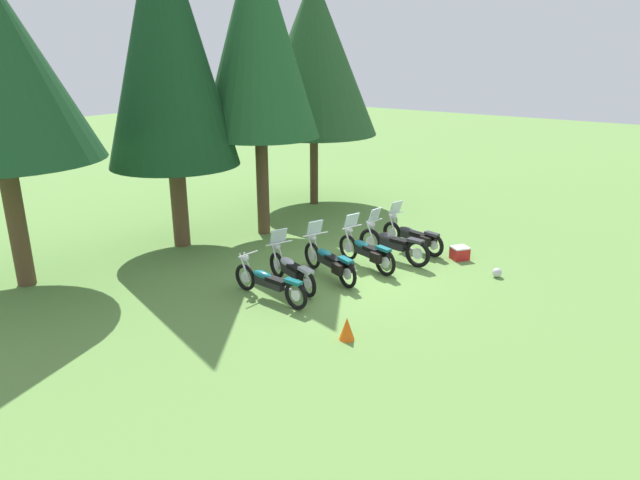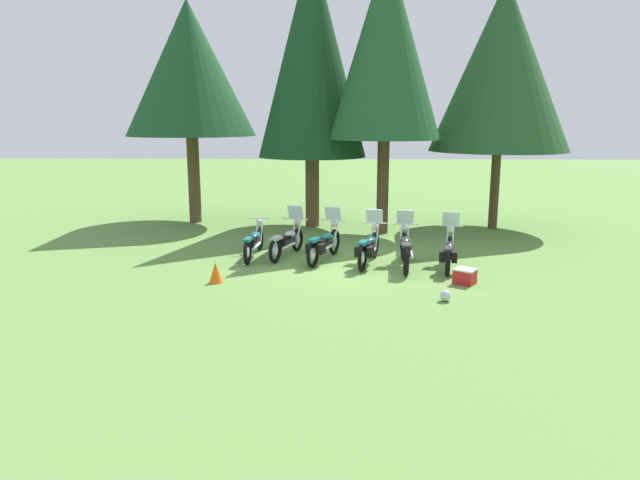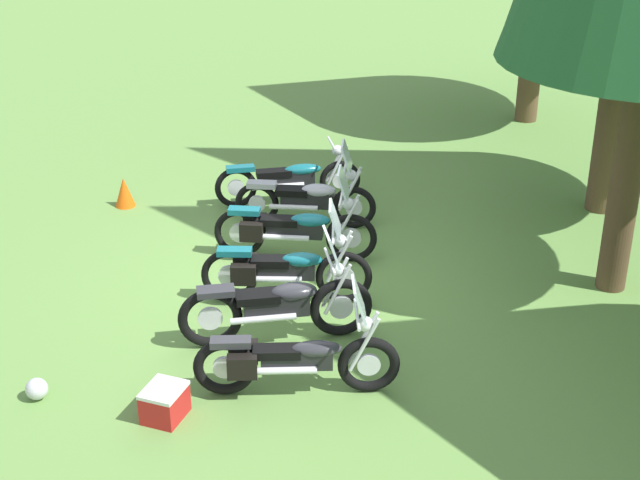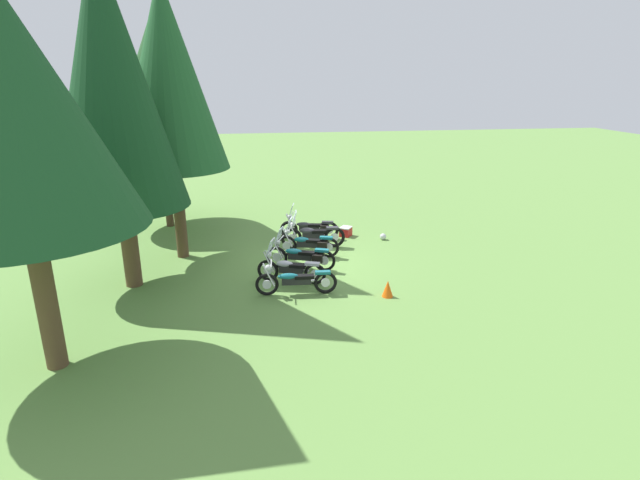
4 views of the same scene
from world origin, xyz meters
name	(u,v)px [view 3 (image 3 of 4)]	position (x,y,z in m)	size (l,w,h in m)	color
ground_plane	(291,280)	(0.00, 0.00, 0.00)	(80.00, 80.00, 0.00)	#608C42
motorcycle_0	(290,178)	(-2.55, 0.57, 0.43)	(0.60, 2.34, 0.99)	black
motorcycle_1	(307,198)	(-1.64, 0.64, 0.46)	(0.97, 2.04, 1.34)	black
motorcycle_2	(293,228)	(-0.63, 0.18, 0.47)	(1.06, 2.19, 1.37)	black
motorcycle_3	(284,269)	(0.54, -0.20, 0.47)	(0.90, 2.14, 1.37)	black
motorcycle_4	(279,305)	(1.45, -0.47, 0.49)	(0.67, 2.33, 1.39)	black
motorcycle_5	(294,359)	(2.55, -0.53, 0.44)	(0.83, 2.22, 1.35)	black
picnic_cooler	(165,403)	(2.65, -1.95, 0.18)	(0.60, 0.58, 0.36)	red
traffic_cone	(124,192)	(-3.09, -1.99, 0.24)	(0.32, 0.32, 0.48)	#EA590F
dropped_helmet	(37,389)	(1.97, -3.27, 0.12)	(0.25, 0.25, 0.25)	silver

